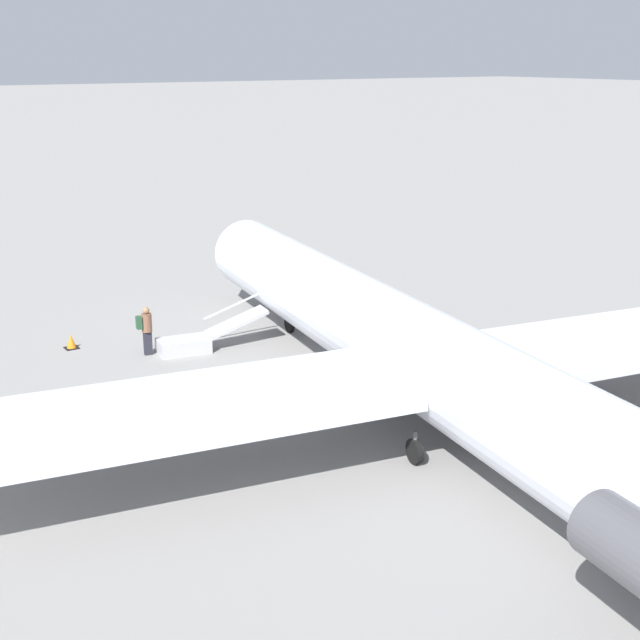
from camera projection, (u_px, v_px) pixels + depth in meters
name	position (u px, v px, depth m)	size (l,w,h in m)	color
ground_plane	(404.00, 417.00, 26.01)	(600.00, 600.00, 0.00)	gray
airplane_main	(425.00, 358.00, 24.48)	(34.49, 26.57, 7.26)	silver
boarding_stairs	(195.00, 341.00, 31.74)	(1.68, 4.13, 1.77)	#B2B2B7
passenger	(146.00, 327.00, 31.16)	(0.38, 0.56, 1.74)	#23232D
traffic_cone_near_stairs	(71.00, 342.00, 32.05)	(0.47, 0.47, 0.51)	black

